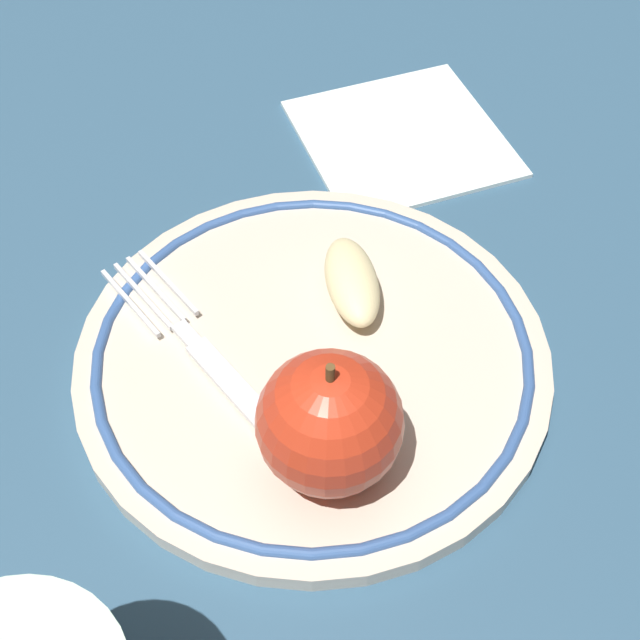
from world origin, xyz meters
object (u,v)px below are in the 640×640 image
at_px(plate, 320,352).
at_px(napkin_folded, 402,136).
at_px(apple_slice_front, 352,281).
at_px(apple_red_whole, 330,423).
at_px(fork, 210,359).

height_order(plate, napkin_folded, plate).
distance_m(plate, apple_slice_front, 0.04).
relative_size(apple_red_whole, napkin_folded, 0.59).
bearing_deg(plate, fork, 89.54).
xyz_separation_m(apple_red_whole, fork, (0.07, 0.05, -0.03)).
xyz_separation_m(apple_red_whole, napkin_folded, (0.24, -0.10, -0.04)).
bearing_deg(apple_red_whole, napkin_folded, -22.53).
bearing_deg(napkin_folded, apple_slice_front, 154.58).
bearing_deg(apple_red_whole, fork, 34.59).
relative_size(plate, fork, 1.60).
height_order(apple_red_whole, fork, apple_red_whole).
xyz_separation_m(fork, napkin_folded, (0.17, -0.15, -0.01)).
xyz_separation_m(apple_slice_front, napkin_folded, (0.14, -0.07, -0.02)).
bearing_deg(fork, apple_red_whole, -172.79).
distance_m(apple_red_whole, napkin_folded, 0.26).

